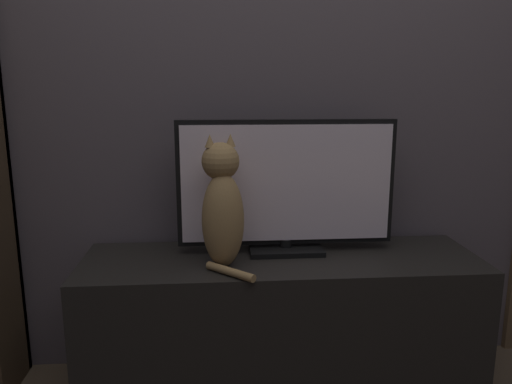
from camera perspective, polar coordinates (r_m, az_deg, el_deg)
wall_back at (r=2.06m, az=2.18°, el=15.33°), size 4.80×0.05×2.60m
tv_stand at (r=2.01m, az=2.85°, el=-14.86°), size 1.50×0.45×0.55m
tv at (r=1.90m, az=3.50°, el=0.50°), size 0.83×0.17×0.51m
cat at (r=1.76m, az=-3.87°, el=-1.72°), size 0.19×0.28×0.47m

